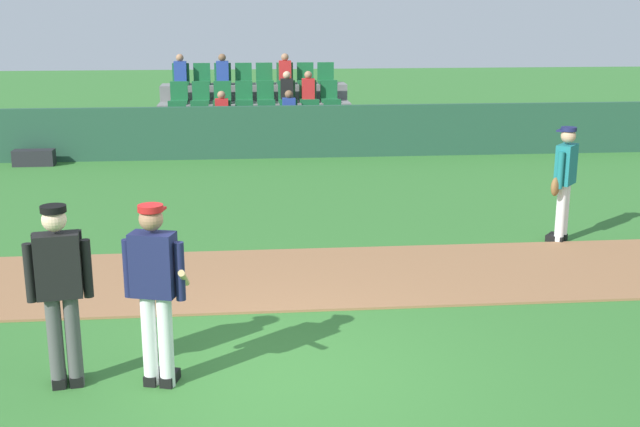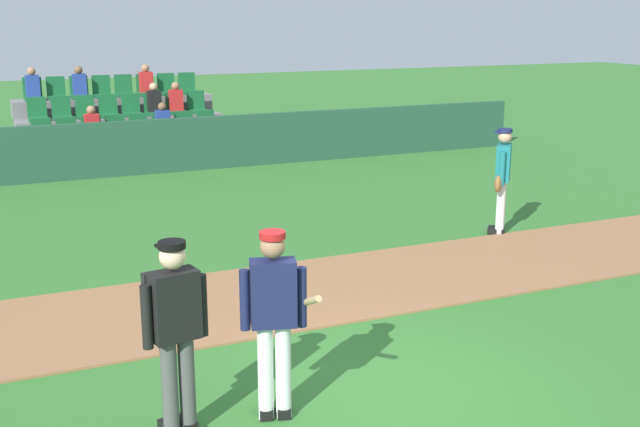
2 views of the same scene
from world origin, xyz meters
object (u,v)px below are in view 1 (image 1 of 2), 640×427
(equipment_bag, at_px, (34,158))
(umpire_home_plate, at_px, (60,286))
(batter_navy_jersey, at_px, (156,288))
(runner_teal_jersey, at_px, (564,180))

(equipment_bag, bearing_deg, umpire_home_plate, -74.72)
(batter_navy_jersey, xyz_separation_m, runner_teal_jersey, (5.60, 4.26, -0.01))
(equipment_bag, bearing_deg, batter_navy_jersey, -70.76)
(batter_navy_jersey, height_order, umpire_home_plate, same)
(runner_teal_jersey, relative_size, equipment_bag, 1.96)
(umpire_home_plate, bearing_deg, equipment_bag, 105.28)
(runner_teal_jersey, bearing_deg, umpire_home_plate, -147.08)
(runner_teal_jersey, distance_m, equipment_bag, 11.83)
(batter_navy_jersey, bearing_deg, runner_teal_jersey, 37.27)
(batter_navy_jersey, xyz_separation_m, umpire_home_plate, (-0.87, 0.07, 0.03))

